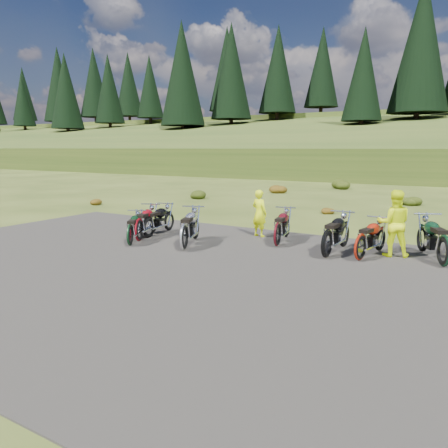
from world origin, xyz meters
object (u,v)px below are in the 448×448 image
Objects in this scene: person_middle at (259,214)px; motorcycle_3 at (184,251)px; motorcycle_0 at (149,239)px; motorcycle_7 at (442,267)px.

motorcycle_3 is at bearing 84.99° from person_middle.
motorcycle_0 is 3.86m from person_middle.
person_middle reaches higher than motorcycle_3.
motorcycle_7 reaches higher than motorcycle_3.
motorcycle_3 is 3.26m from person_middle.
person_middle is (3.11, 2.14, 0.81)m from motorcycle_0.
motorcycle_0 is at bearing 48.34° from person_middle.
person_middle is (-5.79, 1.07, 0.81)m from motorcycle_7.
motorcycle_0 is 8.97m from motorcycle_7.
motorcycle_3 is 7.08m from motorcycle_7.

